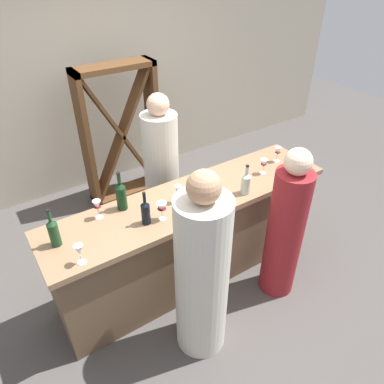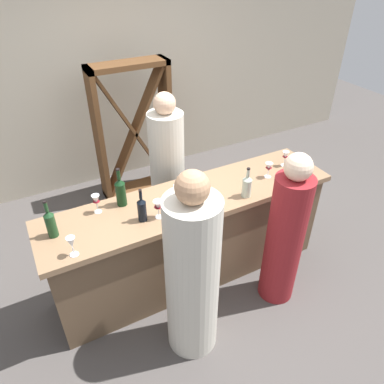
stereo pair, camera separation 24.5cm
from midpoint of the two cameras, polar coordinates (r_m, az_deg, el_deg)
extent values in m
plane|color=#4C4744|center=(3.70, 1.94, -12.64)|extent=(12.00, 12.00, 0.00)
cube|color=#B2A893|center=(4.73, -11.63, 17.79)|extent=(8.00, 0.10, 2.80)
cube|color=brown|center=(3.39, 2.08, -7.59)|extent=(2.51, 0.54, 0.88)
cube|color=#8C6B4C|center=(3.10, 2.26, -1.20)|extent=(2.59, 0.62, 0.05)
cube|color=brown|center=(4.36, -12.80, 7.97)|extent=(0.06, 0.28, 1.65)
cube|color=brown|center=(4.62, -2.52, 10.38)|extent=(0.06, 0.28, 1.65)
cube|color=brown|center=(4.20, -8.38, 19.08)|extent=(0.92, 0.28, 0.06)
cube|color=brown|center=(4.86, -6.83, 0.77)|extent=(0.92, 0.28, 0.06)
cube|color=brown|center=(4.47, -7.53, 9.25)|extent=(0.83, 0.20, 1.54)
cube|color=brown|center=(4.47, -7.53, 9.25)|extent=(0.83, 0.20, 1.54)
cylinder|color=#193D1E|center=(2.78, -18.84, -5.09)|extent=(0.07, 0.07, 0.19)
cone|color=#193D1E|center=(2.72, -19.27, -3.28)|extent=(0.07, 0.07, 0.04)
cylinder|color=#193D1E|center=(2.69, -19.50, -2.32)|extent=(0.03, 0.03, 0.08)
cylinder|color=black|center=(2.66, -19.68, -1.54)|extent=(0.03, 0.03, 0.01)
cylinder|color=black|center=(2.97, -8.76, -0.39)|extent=(0.08, 0.08, 0.20)
cone|color=black|center=(2.91, -8.96, 1.57)|extent=(0.08, 0.08, 0.04)
cylinder|color=black|center=(2.87, -9.07, 2.61)|extent=(0.03, 0.03, 0.09)
cylinder|color=black|center=(2.85, -9.16, 3.43)|extent=(0.03, 0.03, 0.01)
cylinder|color=black|center=(2.80, -5.34, -3.09)|extent=(0.07, 0.07, 0.17)
cone|color=black|center=(2.74, -5.45, -1.43)|extent=(0.07, 0.07, 0.03)
cylinder|color=black|center=(2.71, -5.51, -0.54)|extent=(0.02, 0.02, 0.07)
cylinder|color=black|center=(2.68, -5.56, 0.18)|extent=(0.03, 0.03, 0.01)
cylinder|color=#B7C6B2|center=(3.10, 10.79, 0.58)|extent=(0.08, 0.08, 0.16)
cone|color=#B7C6B2|center=(3.05, 10.98, 2.08)|extent=(0.08, 0.08, 0.03)
cylinder|color=#B7C6B2|center=(3.03, 11.09, 2.88)|extent=(0.03, 0.03, 0.07)
cylinder|color=black|center=(3.01, 11.17, 3.53)|extent=(0.03, 0.03, 0.01)
cylinder|color=white|center=(2.64, -15.41, -9.48)|extent=(0.06, 0.06, 0.00)
cylinder|color=white|center=(2.62, -15.52, -8.93)|extent=(0.01, 0.01, 0.07)
cone|color=white|center=(2.57, -15.78, -7.69)|extent=(0.06, 0.06, 0.09)
cylinder|color=white|center=(2.86, -2.75, -3.99)|extent=(0.06, 0.06, 0.00)
cylinder|color=white|center=(2.84, -2.77, -3.37)|extent=(0.01, 0.01, 0.07)
cone|color=white|center=(2.79, -2.81, -2.14)|extent=(0.08, 0.08, 0.08)
cone|color=maroon|center=(2.81, -2.79, -2.59)|extent=(0.07, 0.07, 0.02)
cylinder|color=white|center=(3.44, 13.74, 2.30)|extent=(0.06, 0.06, 0.00)
cylinder|color=white|center=(3.43, 13.82, 2.78)|extent=(0.01, 0.01, 0.06)
cone|color=white|center=(3.39, 13.98, 3.80)|extent=(0.07, 0.07, 0.08)
cone|color=maroon|center=(3.40, 13.93, 3.45)|extent=(0.06, 0.06, 0.03)
cylinder|color=white|center=(3.04, 0.01, -1.42)|extent=(0.06, 0.06, 0.00)
cylinder|color=white|center=(3.01, 0.01, -0.85)|extent=(0.01, 0.01, 0.07)
cone|color=white|center=(2.97, 0.01, 0.34)|extent=(0.06, 0.06, 0.08)
cylinder|color=white|center=(3.67, 16.05, 4.01)|extent=(0.06, 0.06, 0.00)
cylinder|color=white|center=(3.65, 16.15, 4.53)|extent=(0.01, 0.01, 0.07)
cone|color=white|center=(3.61, 16.33, 5.53)|extent=(0.06, 0.06, 0.07)
cone|color=maroon|center=(3.63, 16.27, 5.16)|extent=(0.05, 0.05, 0.02)
cylinder|color=white|center=(2.98, -12.21, -3.09)|extent=(0.06, 0.06, 0.00)
cylinder|color=white|center=(2.96, -12.30, -2.47)|extent=(0.01, 0.01, 0.08)
cone|color=white|center=(2.91, -12.49, -1.23)|extent=(0.06, 0.06, 0.08)
cone|color=maroon|center=(2.93, -12.42, -1.69)|extent=(0.05, 0.05, 0.02)
cylinder|color=maroon|center=(3.23, 16.36, -7.46)|extent=(0.38, 0.38, 1.26)
sphere|color=beige|center=(2.81, 18.74, 3.66)|extent=(0.22, 0.22, 0.22)
cylinder|color=beige|center=(2.71, 2.71, -13.59)|extent=(0.47, 0.47, 1.40)
sphere|color=tan|center=(2.17, 3.28, 0.63)|extent=(0.22, 0.22, 0.22)
cylinder|color=beige|center=(3.69, -1.91, 1.80)|extent=(0.34, 0.34, 1.44)
sphere|color=#D8AD8C|center=(3.32, -2.18, 13.65)|extent=(0.21, 0.21, 0.21)
camera|label=1|loc=(0.12, -87.70, 1.58)|focal=34.08mm
camera|label=2|loc=(0.12, 92.30, -1.58)|focal=34.08mm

